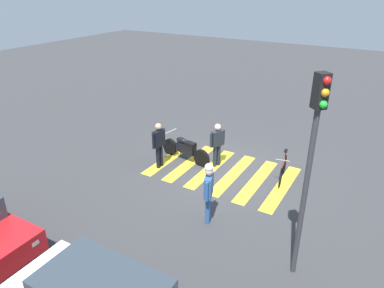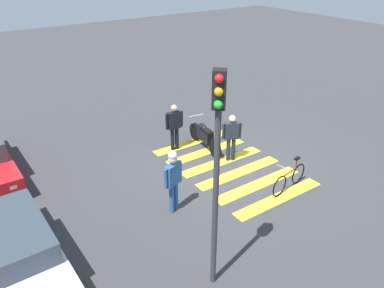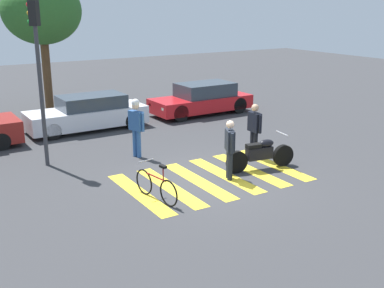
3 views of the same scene
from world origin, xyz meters
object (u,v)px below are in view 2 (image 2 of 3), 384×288
leaning_bicycle (289,179)px  officer_on_foot (174,124)px  pedestrian_bystander (173,177)px  police_motorcycle (205,136)px  car_white_van (16,255)px  traffic_light_pole (217,155)px  officer_by_motorcycle (231,135)px

leaning_bicycle → officer_on_foot: bearing=18.9°
pedestrian_bystander → police_motorcycle: bearing=-49.1°
police_motorcycle → pedestrian_bystander: pedestrian_bystander is taller
car_white_van → traffic_light_pole: 5.03m
leaning_bicycle → traffic_light_pole: (-1.60, 4.16, 2.82)m
traffic_light_pole → leaning_bicycle: bearing=-69.0°
leaning_bicycle → pedestrian_bystander: 3.72m
officer_on_foot → pedestrian_bystander: bearing=147.1°
leaning_bicycle → car_white_van: 7.71m
police_motorcycle → pedestrian_bystander: bearing=130.9°
officer_on_foot → pedestrian_bystander: size_ratio=0.92×
officer_by_motorcycle → pedestrian_bystander: size_ratio=0.89×
officer_by_motorcycle → traffic_light_pole: traffic_light_pole is taller
officer_on_foot → traffic_light_pole: bearing=155.0°
police_motorcycle → pedestrian_bystander: size_ratio=1.18×
officer_on_foot → officer_by_motorcycle: officer_on_foot is taller
leaning_bicycle → traffic_light_pole: traffic_light_pole is taller
pedestrian_bystander → traffic_light_pole: 3.48m
police_motorcycle → officer_on_foot: 1.24m
police_motorcycle → leaning_bicycle: (-3.70, -0.47, -0.09)m
police_motorcycle → car_white_van: (-2.72, 7.17, 0.18)m
police_motorcycle → leaning_bicycle: 3.73m
officer_on_foot → pedestrian_bystander: 3.73m
police_motorcycle → officer_on_foot: (0.53, 0.98, 0.54)m
traffic_light_pole → police_motorcycle: bearing=-34.9°
police_motorcycle → traffic_light_pole: traffic_light_pole is taller
car_white_van → traffic_light_pole: size_ratio=0.95×
officer_on_foot → officer_by_motorcycle: 2.14m
officer_by_motorcycle → traffic_light_pole: 6.03m
police_motorcycle → car_white_van: size_ratio=0.49×
police_motorcycle → officer_on_foot: officer_on_foot is taller
police_motorcycle → officer_on_foot: size_ratio=1.28×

